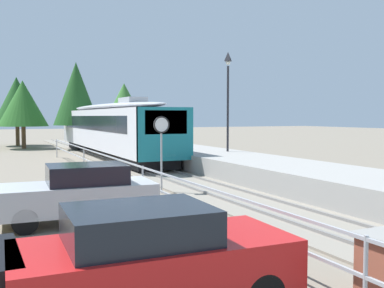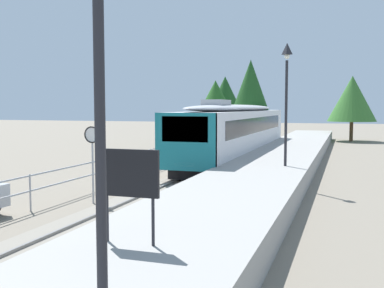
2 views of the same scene
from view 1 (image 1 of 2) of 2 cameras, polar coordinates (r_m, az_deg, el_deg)
name	(u,v)px [view 1 (image 1 of 2)]	position (r m, az deg, el deg)	size (l,w,h in m)	color
ground_plane	(86,170)	(23.86, -13.44, -3.27)	(160.00, 160.00, 0.00)	slate
track_rails	(141,167)	(24.63, -6.59, -2.90)	(3.20, 60.00, 0.14)	gray
commuter_train	(110,126)	(30.61, -10.45, 2.29)	(2.82, 20.58, 3.74)	silver
station_platform	(194,157)	(25.81, 0.26, -1.66)	(3.90, 60.00, 0.90)	#999691
platform_lamp_mid_platform	(228,82)	(24.15, 4.63, 7.88)	(0.34, 0.34, 5.35)	#232328
speed_limit_sign	(162,135)	(16.09, -3.93, 1.15)	(0.61, 0.10, 2.81)	#9EA0A5
carpark_fence	(143,177)	(14.08, -6.34, -4.18)	(0.06, 36.06, 1.25)	#9EA0A5
parked_hatchback_red	(152,257)	(6.60, -5.15, -14.21)	(4.06, 1.89, 1.53)	red
parked_hatchback_silver	(79,193)	(12.15, -14.23, -6.07)	(4.09, 1.97, 1.53)	#B7BABF
tree_behind_carpark	(17,100)	(45.42, -21.56, 5.25)	(4.24, 4.24, 6.52)	brown
tree_behind_station_far	(23,103)	(41.14, -20.87, 4.88)	(4.23, 4.23, 5.89)	brown
tree_distant_left	(76,94)	(38.22, -14.62, 6.25)	(3.77, 3.77, 7.28)	brown
tree_distant_centre	(124,103)	(52.49, -8.69, 5.20)	(4.85, 4.85, 6.65)	brown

